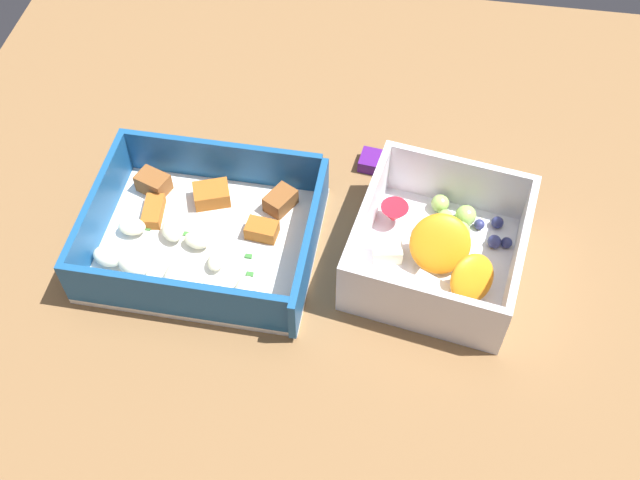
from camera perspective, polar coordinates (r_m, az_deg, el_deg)
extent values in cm
cube|color=brown|center=(65.61, 1.07, -2.55)|extent=(80.00, 80.00, 2.00)
cube|color=white|center=(66.66, -8.53, -0.21)|extent=(19.37, 15.86, 0.60)
cube|color=#19518C|center=(67.64, -16.33, 2.15)|extent=(0.87, 15.55, 4.45)
cube|color=#19518C|center=(62.96, -0.70, 0.02)|extent=(0.87, 15.55, 4.45)
cube|color=#19518C|center=(69.26, -7.18, 5.92)|extent=(17.91, 0.91, 4.45)
cube|color=#19518C|center=(60.68, -10.64, -4.34)|extent=(17.91, 0.91, 4.45)
ellipsoid|color=beige|center=(65.96, -15.62, -1.16)|extent=(3.07, 2.41, 1.38)
ellipsoid|color=beige|center=(61.98, -5.63, -3.73)|extent=(1.90, 2.64, 1.29)
ellipsoid|color=beige|center=(67.57, -13.97, 0.98)|extent=(2.48, 1.81, 1.19)
ellipsoid|color=beige|center=(64.13, -7.81, -1.56)|extent=(1.45, 2.06, 1.03)
ellipsoid|color=beige|center=(66.53, -11.09, 0.67)|extent=(2.74, 2.89, 1.18)
ellipsoid|color=beige|center=(65.59, -9.24, 0.01)|extent=(2.55, 2.00, 1.15)
ellipsoid|color=beige|center=(63.42, -10.81, -2.72)|extent=(2.06, 2.87, 1.41)
ellipsoid|color=beige|center=(62.39, -8.32, -3.78)|extent=(2.37, 2.76, 1.16)
ellipsoid|color=beige|center=(64.82, -13.84, -1.78)|extent=(3.51, 2.99, 1.49)
cube|color=#AD5B1E|center=(65.76, -4.39, 0.77)|extent=(2.89, 2.10, 1.34)
cube|color=#AD5B1E|center=(68.65, -12.43, 2.14)|extent=(1.98, 3.51, 1.07)
cube|color=#AD5B1E|center=(68.66, -8.15, 3.41)|extent=(3.77, 3.31, 1.56)
cube|color=brown|center=(70.36, -12.43, 4.22)|extent=(3.33, 2.83, 1.78)
cube|color=brown|center=(67.54, -2.99, 2.97)|extent=(3.04, 3.37, 1.63)
cube|color=#387A33|center=(64.86, -5.40, -1.22)|extent=(0.60, 0.40, 0.20)
cube|color=#387A33|center=(63.78, -5.30, -2.58)|extent=(0.60, 0.40, 0.20)
cube|color=#387A33|center=(67.03, -9.99, 0.45)|extent=(0.60, 0.40, 0.20)
cube|color=#387A33|center=(68.11, -12.86, 0.87)|extent=(0.60, 0.40, 0.20)
cube|color=#387A33|center=(63.08, -7.80, -3.91)|extent=(0.60, 0.40, 0.20)
cube|color=white|center=(65.52, 8.69, -1.58)|extent=(15.60, 16.37, 0.60)
cube|color=white|center=(63.75, 3.43, 1.43)|extent=(2.97, 14.24, 5.30)
cube|color=white|center=(63.24, 14.63, -1.48)|extent=(2.97, 14.24, 5.30)
cube|color=white|center=(67.61, 10.31, 4.39)|extent=(12.14, 2.62, 5.30)
cube|color=white|center=(59.20, 7.52, -5.06)|extent=(12.14, 2.62, 5.30)
ellipsoid|color=orange|center=(61.86, 11.37, -2.88)|extent=(5.43, 5.34, 4.29)
ellipsoid|color=orange|center=(63.25, 9.03, -0.28)|extent=(5.45, 4.95, 4.63)
cube|color=#F4EACC|center=(62.15, 5.20, -3.59)|extent=(2.24, 2.87, 1.64)
cube|color=#F4EACC|center=(62.19, 8.12, -3.91)|extent=(3.58, 3.23, 1.75)
cube|color=#F4EACC|center=(64.36, 5.10, -0.86)|extent=(2.68, 2.18, 1.45)
sphere|color=#9ECC60|center=(67.22, 9.39, 1.66)|extent=(1.47, 1.47, 1.47)
sphere|color=#9ECC60|center=(66.14, 10.43, 0.60)|extent=(1.94, 1.94, 1.94)
sphere|color=#9ECC60|center=(66.15, 8.12, 0.94)|extent=(1.72, 1.72, 1.72)
sphere|color=#9ECC60|center=(67.47, 10.91, 1.84)|extent=(1.84, 1.84, 1.84)
sphere|color=#9ECC60|center=(68.12, 9.03, 2.74)|extent=(1.60, 1.60, 1.60)
cone|color=red|center=(66.57, 5.58, 1.95)|extent=(2.45, 2.45, 1.96)
sphere|color=navy|center=(67.65, 11.90, 1.16)|extent=(0.94, 0.94, 0.94)
sphere|color=navy|center=(68.04, 13.20, 1.29)|extent=(1.08, 1.08, 1.08)
sphere|color=navy|center=(66.59, 12.98, -0.12)|extent=(1.18, 1.18, 1.18)
sphere|color=navy|center=(66.90, 13.86, -0.20)|extent=(0.97, 0.97, 0.97)
cube|color=#51197A|center=(71.66, 5.79, 5.54)|extent=(7.25, 3.26, 1.20)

